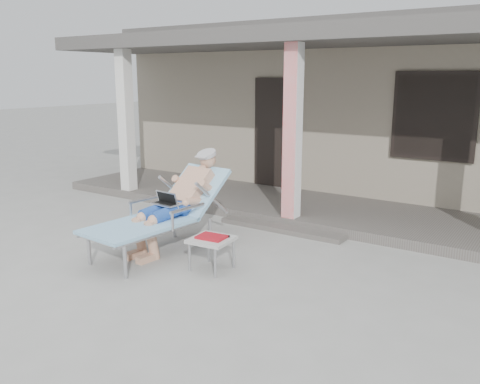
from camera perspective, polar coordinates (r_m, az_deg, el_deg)
The scene contains 7 objects.
ground at distance 6.25m, azimuth -3.71°, elevation -8.56°, with size 60.00×60.00×0.00m, color #9E9E99.
house at distance 11.68m, azimuth 16.06°, elevation 9.39°, with size 10.40×5.40×3.30m.
porch_deck at distance 8.68m, azimuth 8.33°, elevation -1.97°, with size 10.00×2.00×0.15m, color #605B56.
porch_overhang at distance 8.36m, azimuth 8.79°, elevation 16.23°, with size 10.00×2.30×2.85m.
porch_step at distance 7.71m, azimuth 4.64°, elevation -4.08°, with size 2.00×0.30×0.07m, color #605B56.
lounger at distance 6.74m, azimuth -7.97°, elevation 0.49°, with size 0.98×2.17×1.38m.
side_table at distance 6.09m, azimuth -3.19°, elevation -5.53°, with size 0.51×0.51×0.43m.
Camera 1 is at (3.54, -4.62, 2.29)m, focal length 38.00 mm.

